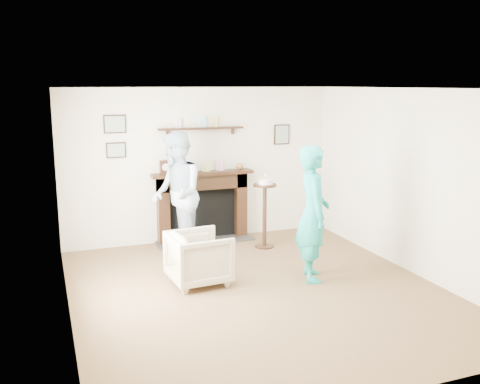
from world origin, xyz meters
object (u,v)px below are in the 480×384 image
object	(u,v)px
man	(178,255)
pedestal_table	(265,203)
armchair	(199,283)
woman	(311,278)

from	to	relation	value
man	pedestal_table	xyz separation A→B (m)	(1.39, -0.09, 0.72)
man	pedestal_table	distance (m)	1.57
armchair	woman	size ratio (longest dim) A/B	0.42
woman	pedestal_table	world-z (taller)	pedestal_table
armchair	woman	distance (m)	1.49
woman	pedestal_table	xyz separation A→B (m)	(-0.04, 1.51, 0.72)
woman	armchair	bearing A→B (deg)	92.92
armchair	woman	bearing A→B (deg)	-108.38
armchair	pedestal_table	world-z (taller)	pedestal_table
woman	pedestal_table	distance (m)	1.67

